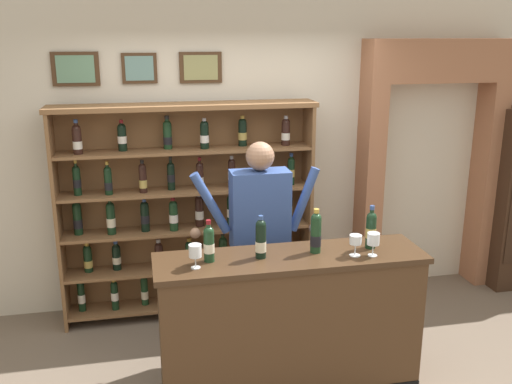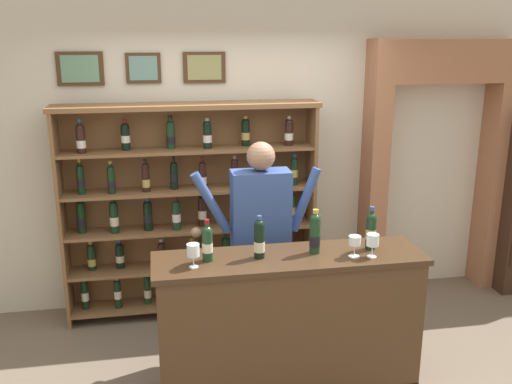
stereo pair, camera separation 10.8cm
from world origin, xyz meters
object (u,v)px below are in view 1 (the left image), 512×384
tasting_bottle_chianti (261,239)px  wine_glass_spare (373,239)px  wine_shelf (187,206)px  wine_glass_right (356,241)px  tasting_bottle_rosso (316,233)px  tasting_counter (290,323)px  tasting_bottle_vin_santo (209,243)px  shopkeeper (260,224)px  wine_glass_left (195,251)px  tasting_bottle_prosecco (371,229)px

tasting_bottle_chianti → wine_glass_spare: bearing=-9.3°
tasting_bottle_chianti → wine_glass_spare: size_ratio=1.82×
wine_shelf → wine_glass_right: 1.74m
tasting_bottle_chianti → tasting_bottle_rosso: size_ratio=0.95×
tasting_counter → tasting_bottle_chianti: tasting_bottle_chianti is taller
tasting_bottle_vin_santo → wine_glass_spare: tasting_bottle_vin_santo is taller
shopkeeper → tasting_bottle_vin_santo: bearing=-130.3°
shopkeeper → tasting_bottle_rosso: bearing=-62.2°
tasting_bottle_vin_santo → tasting_bottle_rosso: (0.74, 0.01, 0.02)m
tasting_bottle_rosso → wine_glass_left: size_ratio=1.96×
tasting_bottle_vin_santo → tasting_bottle_prosecco: 1.14m
tasting_bottle_prosecco → wine_glass_right: tasting_bottle_prosecco is taller
tasting_bottle_vin_santo → wine_glass_left: bearing=-137.2°
tasting_bottle_vin_santo → wine_glass_spare: 1.11m
wine_glass_left → wine_glass_right: bearing=-0.7°
wine_glass_left → shopkeeper: bearing=48.6°
tasting_bottle_vin_santo → tasting_bottle_chianti: (0.35, -0.01, 0.01)m
tasting_counter → tasting_bottle_vin_santo: 0.85m
shopkeeper → tasting_bottle_prosecco: 0.87m
tasting_bottle_rosso → wine_glass_left: 0.85m
tasting_counter → tasting_bottle_vin_santo: tasting_bottle_vin_santo is taller
tasting_counter → tasting_bottle_prosecco: bearing=2.6°
tasting_counter → wine_glass_left: (-0.66, -0.08, 0.63)m
wine_glass_right → tasting_bottle_rosso: bearing=154.6°
shopkeeper → wine_glass_spare: shopkeeper is taller
shopkeeper → tasting_bottle_vin_santo: (-0.46, -0.54, 0.09)m
wine_glass_left → tasting_bottle_vin_santo: bearing=42.8°
wine_glass_left → tasting_bottle_rosso: bearing=7.0°
tasting_bottle_vin_santo → tasting_bottle_chianti: size_ratio=0.97×
tasting_bottle_prosecco → wine_glass_right: (-0.16, -0.12, -0.03)m
shopkeeper → wine_glass_spare: (0.64, -0.67, 0.08)m
tasting_counter → tasting_bottle_vin_santo: size_ratio=6.46×
tasting_bottle_vin_santo → wine_glass_right: (0.98, -0.11, -0.02)m
tasting_bottle_rosso → tasting_bottle_prosecco: 0.40m
wine_shelf → tasting_bottle_prosecco: size_ratio=7.22×
wine_shelf → shopkeeper: 0.91m
wine_shelf → tasting_counter: (0.59, -1.32, -0.50)m
wine_glass_left → tasting_bottle_chianti: bearing=10.7°
wine_shelf → wine_glass_left: size_ratio=14.05×
tasting_bottle_chianti → wine_glass_spare: tasting_bottle_chianti is taller
tasting_bottle_chianti → wine_glass_left: tasting_bottle_chianti is taller
shopkeeper → tasting_bottle_chianti: shopkeeper is taller
wine_glass_left → wine_glass_spare: wine_glass_spare is taller
tasting_bottle_prosecco → wine_glass_right: bearing=-143.5°
tasting_bottle_rosso → wine_glass_spare: 0.39m
tasting_bottle_chianti → wine_glass_spare: (0.75, -0.12, -0.02)m
tasting_bottle_rosso → tasting_bottle_vin_santo: bearing=-179.2°
tasting_counter → tasting_bottle_chianti: bearing=178.3°
tasting_bottle_chianti → tasting_bottle_rosso: 0.39m
tasting_bottle_rosso → wine_glass_right: size_ratio=2.11×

